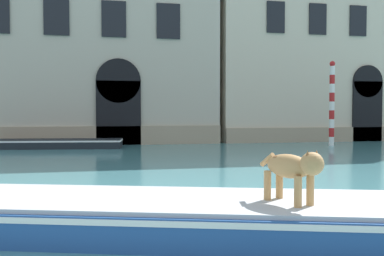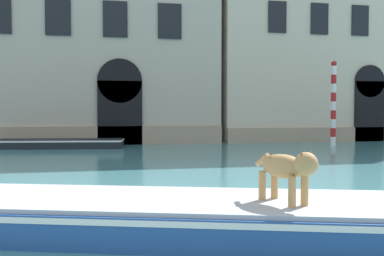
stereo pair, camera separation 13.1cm
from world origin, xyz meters
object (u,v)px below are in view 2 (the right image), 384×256
at_px(boat_moored_near_palazzo, 60,143).
at_px(mooring_pole_0, 333,103).
at_px(dog_on_deck, 287,168).
at_px(boat_foreground, 115,213).

distance_m(boat_moored_near_palazzo, mooring_pole_0, 13.78).
distance_m(dog_on_deck, mooring_pole_0, 17.79).
relative_size(boat_foreground, boat_moored_near_palazzo, 1.44).
xyz_separation_m(boat_foreground, mooring_pole_0, (11.40, 14.28, 1.90)).
distance_m(dog_on_deck, boat_moored_near_palazzo, 17.12).
distance_m(boat_foreground, boat_moored_near_palazzo, 15.67).
bearing_deg(boat_moored_near_palazzo, dog_on_deck, -67.21).
relative_size(boat_foreground, mooring_pole_0, 2.05).
xyz_separation_m(dog_on_deck, mooring_pole_0, (9.08, 15.26, 1.16)).
height_order(dog_on_deck, boat_moored_near_palazzo, dog_on_deck).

